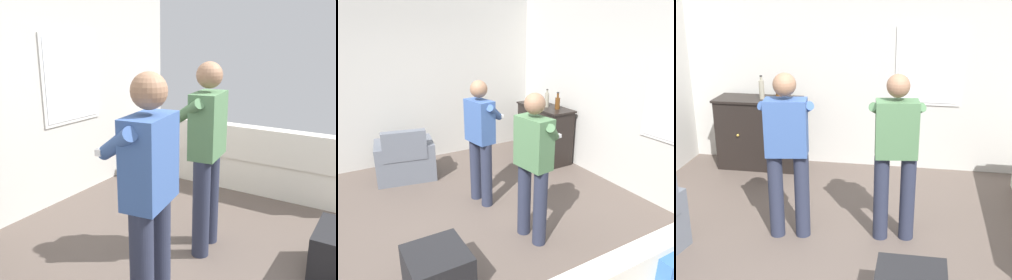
# 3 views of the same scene
# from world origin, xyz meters

# --- Properties ---
(ground) EXTENTS (10.40, 10.40, 0.00)m
(ground) POSITION_xyz_m (0.00, 0.00, 0.00)
(ground) COLOR brown
(wall_back_with_window) EXTENTS (5.20, 0.15, 2.80)m
(wall_back_with_window) POSITION_xyz_m (0.02, 2.66, 1.40)
(wall_back_with_window) COLOR beige
(wall_back_with_window) RESTS_ON ground
(wall_side_left) EXTENTS (0.12, 5.20, 2.80)m
(wall_side_left) POSITION_xyz_m (-2.66, 0.00, 1.40)
(wall_side_left) COLOR beige
(wall_side_left) RESTS_ON ground
(armchair) EXTENTS (0.79, 0.98, 0.85)m
(armchair) POSITION_xyz_m (-1.89, -0.13, 0.29)
(armchair) COLOR slate
(armchair) RESTS_ON ground
(sideboard_cabinet) EXTENTS (1.15, 0.49, 0.97)m
(sideboard_cabinet) POSITION_xyz_m (-1.51, 2.30, 0.49)
(sideboard_cabinet) COLOR black
(sideboard_cabinet) RESTS_ON ground
(bottle_wine_green) EXTENTS (0.07, 0.07, 0.32)m
(bottle_wine_green) POSITION_xyz_m (-1.44, 2.28, 1.11)
(bottle_wine_green) COLOR gray
(bottle_wine_green) RESTS_ON sideboard_cabinet
(bottle_liquor_amber) EXTENTS (0.08, 0.08, 0.29)m
(bottle_liquor_amber) POSITION_xyz_m (-1.23, 2.35, 1.09)
(bottle_liquor_amber) COLOR #593314
(bottle_liquor_amber) RESTS_ON sideboard_cabinet
(ottoman) EXTENTS (0.55, 0.55, 0.39)m
(ottoman) POSITION_xyz_m (0.64, -0.48, 0.19)
(ottoman) COLOR black
(ottoman) RESTS_ON ground
(person_standing_left) EXTENTS (0.55, 0.50, 1.68)m
(person_standing_left) POSITION_xyz_m (-0.61, 0.59, 0.94)
(person_standing_left) COLOR #282D42
(person_standing_left) RESTS_ON ground
(person_standing_right) EXTENTS (0.55, 0.50, 1.68)m
(person_standing_right) POSITION_xyz_m (0.43, 0.72, 0.94)
(person_standing_right) COLOR #282D42
(person_standing_right) RESTS_ON ground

